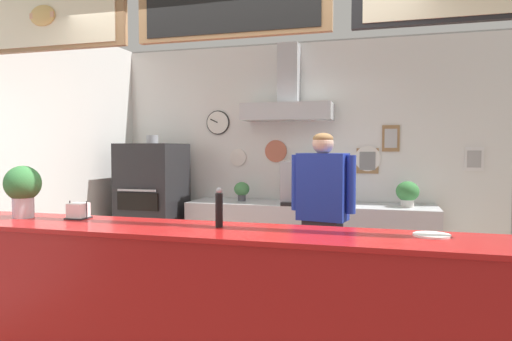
# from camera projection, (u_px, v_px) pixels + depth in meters

# --- Properties ---
(back_wall_assembly) EXTENTS (4.71, 2.78, 2.81)m
(back_wall_assembly) POSITION_uv_depth(u_px,v_px,m) (298.00, 148.00, 5.54)
(back_wall_assembly) COLOR gray
(back_wall_assembly) RESTS_ON ground_plane
(service_counter) EXTENTS (4.06, 0.60, 1.01)m
(service_counter) POSITION_uv_depth(u_px,v_px,m) (216.00, 309.00, 2.93)
(service_counter) COLOR maroon
(service_counter) RESTS_ON ground_plane
(back_prep_counter) EXTENTS (2.82, 0.63, 0.88)m
(back_prep_counter) POSITION_uv_depth(u_px,v_px,m) (309.00, 242.00, 5.35)
(back_prep_counter) COLOR silver
(back_prep_counter) RESTS_ON ground_plane
(pizza_oven) EXTENTS (0.68, 0.74, 1.67)m
(pizza_oven) POSITION_uv_depth(u_px,v_px,m) (153.00, 208.00, 5.61)
(pizza_oven) COLOR #232326
(pizza_oven) RESTS_ON ground_plane
(shop_worker) EXTENTS (0.56, 0.30, 1.65)m
(shop_worker) POSITION_uv_depth(u_px,v_px,m) (322.00, 222.00, 3.99)
(shop_worker) COLOR #232328
(shop_worker) RESTS_ON ground_plane
(espresso_machine) EXTENTS (0.57, 0.51, 0.49)m
(espresso_machine) POSITION_uv_depth(u_px,v_px,m) (308.00, 183.00, 5.29)
(espresso_machine) COLOR #A3A5AD
(espresso_machine) RESTS_ON back_prep_counter
(potted_basil) EXTENTS (0.19, 0.19, 0.23)m
(potted_basil) POSITION_uv_depth(u_px,v_px,m) (242.00, 190.00, 5.58)
(potted_basil) COLOR #4C4C51
(potted_basil) RESTS_ON back_prep_counter
(potted_thyme) EXTENTS (0.24, 0.24, 0.28)m
(potted_thyme) POSITION_uv_depth(u_px,v_px,m) (408.00, 193.00, 5.00)
(potted_thyme) COLOR beige
(potted_thyme) RESTS_ON back_prep_counter
(napkin_holder) EXTENTS (0.15, 0.14, 0.13)m
(napkin_holder) POSITION_uv_depth(u_px,v_px,m) (78.00, 211.00, 3.33)
(napkin_holder) COLOR #262628
(napkin_holder) RESTS_ON service_counter
(condiment_plate) EXTENTS (0.21, 0.21, 0.01)m
(condiment_plate) POSITION_uv_depth(u_px,v_px,m) (432.00, 235.00, 2.67)
(condiment_plate) COLOR white
(condiment_plate) RESTS_ON service_counter
(basil_vase) EXTENTS (0.26, 0.26, 0.38)m
(basil_vase) POSITION_uv_depth(u_px,v_px,m) (23.00, 189.00, 3.37)
(basil_vase) COLOR silver
(basil_vase) RESTS_ON service_counter
(pepper_grinder) EXTENTS (0.05, 0.05, 0.25)m
(pepper_grinder) POSITION_uv_depth(u_px,v_px,m) (219.00, 208.00, 2.97)
(pepper_grinder) COLOR black
(pepper_grinder) RESTS_ON service_counter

